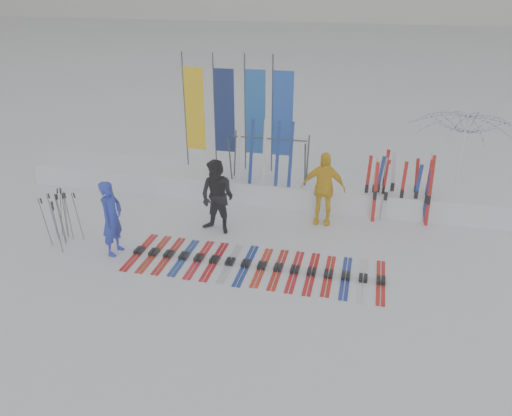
% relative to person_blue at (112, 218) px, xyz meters
% --- Properties ---
extents(ground, '(120.00, 120.00, 0.00)m').
position_rel_person_blue_xyz_m(ground, '(2.81, -0.67, -0.86)').
color(ground, white).
rests_on(ground, ground).
extents(snow_bank, '(14.00, 1.60, 0.60)m').
position_rel_person_blue_xyz_m(snow_bank, '(2.81, 3.93, -0.56)').
color(snow_bank, white).
rests_on(snow_bank, ground).
extents(person_blue, '(0.45, 0.65, 1.71)m').
position_rel_person_blue_xyz_m(person_blue, '(0.00, 0.00, 0.00)').
color(person_blue, '#2034BE').
rests_on(person_blue, ground).
extents(person_black, '(1.03, 0.90, 1.81)m').
position_rel_person_blue_xyz_m(person_black, '(1.93, 1.50, 0.05)').
color(person_black, black).
rests_on(person_black, ground).
extents(person_yellow, '(1.09, 0.46, 1.85)m').
position_rel_person_blue_xyz_m(person_yellow, '(4.31, 2.57, 0.07)').
color(person_yellow, yellow).
rests_on(person_yellow, ground).
extents(tent_canopy, '(3.67, 3.70, 2.59)m').
position_rel_person_blue_xyz_m(tent_canopy, '(7.64, 4.47, 0.44)').
color(tent_canopy, white).
rests_on(tent_canopy, ground).
extents(ski_row, '(5.46, 1.69, 0.07)m').
position_rel_person_blue_xyz_m(ski_row, '(3.15, 0.12, -0.82)').
color(ski_row, red).
rests_on(ski_row, ground).
extents(pole_cluster, '(0.62, 0.80, 1.26)m').
position_rel_person_blue_xyz_m(pole_cluster, '(-1.40, 0.18, -0.25)').
color(pole_cluster, '#595B60').
rests_on(pole_cluster, ground).
extents(feather_flags, '(3.07, 0.08, 3.20)m').
position_rel_person_blue_xyz_m(feather_flags, '(1.71, 4.25, 1.39)').
color(feather_flags, '#383A3F').
rests_on(feather_flags, ground).
extents(ski_rack, '(2.04, 0.80, 1.23)m').
position_rel_person_blue_xyz_m(ski_rack, '(2.75, 3.53, 0.53)').
color(ski_rack, '#383A3F').
rests_on(ski_rack, ground).
extents(upright_skis, '(1.66, 1.11, 1.63)m').
position_rel_person_blue_xyz_m(upright_skis, '(6.17, 3.38, -0.08)').
color(upright_skis, red).
rests_on(upright_skis, ground).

